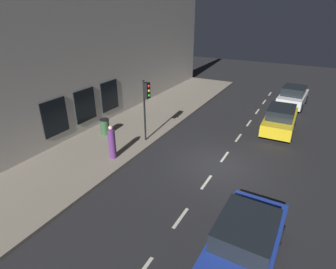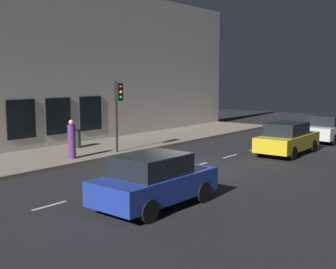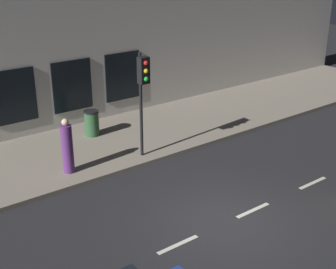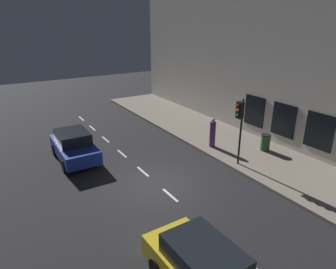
{
  "view_description": "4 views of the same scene",
  "coord_description": "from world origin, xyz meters",
  "px_view_note": "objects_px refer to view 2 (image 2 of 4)",
  "views": [
    {
      "loc": [
        -3.34,
        11.3,
        7.05
      ],
      "look_at": [
        2.11,
        1.3,
        1.75
      ],
      "focal_mm": 29.21,
      "sensor_mm": 36.0,
      "label": 1
    },
    {
      "loc": [
        -10.6,
        14.33,
        3.81
      ],
      "look_at": [
        1.01,
        -0.08,
        1.34
      ],
      "focal_mm": 46.39,
      "sensor_mm": 36.0,
      "label": 2
    },
    {
      "loc": [
        -7.43,
        7.56,
        6.73
      ],
      "look_at": [
        2.72,
        -0.17,
        1.55
      ],
      "focal_mm": 50.56,
      "sensor_mm": 36.0,
      "label": 3
    },
    {
      "loc": [
        -6.11,
        -10.62,
        7.17
      ],
      "look_at": [
        2.02,
        2.43,
        1.34
      ],
      "focal_mm": 32.17,
      "sensor_mm": 36.0,
      "label": 4
    }
  ],
  "objects_px": {
    "parked_car_0": "(287,138)",
    "pedestrian_0": "(72,141)",
    "parked_car_2": "(154,180)",
    "trash_bin": "(76,139)",
    "parked_car_1": "(329,128)",
    "traffic_light": "(118,100)"
  },
  "relations": [
    {
      "from": "pedestrian_0",
      "to": "traffic_light",
      "type": "bearing_deg",
      "value": -13.31
    },
    {
      "from": "parked_car_0",
      "to": "pedestrian_0",
      "type": "bearing_deg",
      "value": -131.88
    },
    {
      "from": "parked_car_0",
      "to": "parked_car_2",
      "type": "xyz_separation_m",
      "value": [
        -0.56,
        10.75,
        -0.0
      ]
    },
    {
      "from": "parked_car_2",
      "to": "trash_bin",
      "type": "xyz_separation_m",
      "value": [
        9.58,
        -4.91,
        -0.16
      ]
    },
    {
      "from": "parked_car_1",
      "to": "pedestrian_0",
      "type": "bearing_deg",
      "value": -114.02
    },
    {
      "from": "parked_car_1",
      "to": "trash_bin",
      "type": "xyz_separation_m",
      "value": [
        9.17,
        11.37,
        -0.16
      ]
    },
    {
      "from": "parked_car_1",
      "to": "parked_car_0",
      "type": "bearing_deg",
      "value": -88.28
    },
    {
      "from": "parked_car_2",
      "to": "pedestrian_0",
      "type": "relative_size",
      "value": 2.27
    },
    {
      "from": "parked_car_0",
      "to": "pedestrian_0",
      "type": "xyz_separation_m",
      "value": [
        6.78,
        7.89,
        0.17
      ]
    },
    {
      "from": "parked_car_0",
      "to": "pedestrian_0",
      "type": "height_order",
      "value": "pedestrian_0"
    },
    {
      "from": "traffic_light",
      "to": "parked_car_2",
      "type": "relative_size",
      "value": 0.87
    },
    {
      "from": "traffic_light",
      "to": "parked_car_0",
      "type": "xyz_separation_m",
      "value": [
        -6.32,
        -5.38,
        -1.93
      ]
    },
    {
      "from": "pedestrian_0",
      "to": "trash_bin",
      "type": "distance_m",
      "value": 3.05
    },
    {
      "from": "trash_bin",
      "to": "pedestrian_0",
      "type": "bearing_deg",
      "value": 137.63
    },
    {
      "from": "traffic_light",
      "to": "parked_car_2",
      "type": "bearing_deg",
      "value": 142.04
    },
    {
      "from": "parked_car_0",
      "to": "trash_bin",
      "type": "bearing_deg",
      "value": -148.26
    },
    {
      "from": "parked_car_2",
      "to": "trash_bin",
      "type": "height_order",
      "value": "parked_car_2"
    },
    {
      "from": "parked_car_0",
      "to": "parked_car_1",
      "type": "relative_size",
      "value": 1.06
    },
    {
      "from": "traffic_light",
      "to": "parked_car_1",
      "type": "xyz_separation_m",
      "value": [
        -6.47,
        -10.9,
        -1.93
      ]
    },
    {
      "from": "traffic_light",
      "to": "pedestrian_0",
      "type": "height_order",
      "value": "traffic_light"
    },
    {
      "from": "traffic_light",
      "to": "pedestrian_0",
      "type": "xyz_separation_m",
      "value": [
        0.46,
        2.51,
        -1.76
      ]
    },
    {
      "from": "parked_car_1",
      "to": "parked_car_2",
      "type": "xyz_separation_m",
      "value": [
        -0.41,
        16.27,
        0.0
      ]
    }
  ]
}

